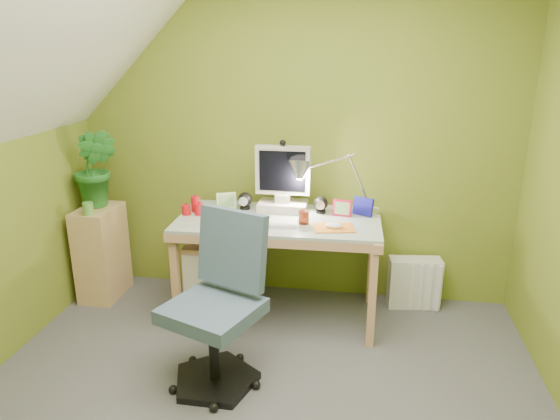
% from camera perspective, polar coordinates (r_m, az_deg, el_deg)
% --- Properties ---
extents(wall_back, '(3.20, 0.01, 2.40)m').
position_cam_1_polar(wall_back, '(3.76, 1.50, 7.91)').
color(wall_back, olive).
rests_on(wall_back, floor).
extents(slope_ceiling, '(1.10, 3.20, 1.10)m').
position_cam_1_polar(slope_ceiling, '(2.55, -27.90, 15.78)').
color(slope_ceiling, white).
rests_on(slope_ceiling, wall_left).
extents(desk, '(1.38, 0.72, 0.73)m').
position_cam_1_polar(desk, '(3.61, -0.14, -6.40)').
color(desk, tan).
rests_on(desk, floor).
extents(monitor, '(0.39, 0.23, 0.53)m').
position_cam_1_polar(monitor, '(3.57, 0.33, 4.02)').
color(monitor, '#BCB3A9').
rests_on(monitor, desk).
extents(speaker_left, '(0.12, 0.12, 0.12)m').
position_cam_1_polar(speaker_left, '(3.66, -3.91, 1.03)').
color(speaker_left, black).
rests_on(speaker_left, desk).
extents(speaker_right, '(0.10, 0.10, 0.12)m').
position_cam_1_polar(speaker_right, '(3.58, 4.55, 0.60)').
color(speaker_right, black).
rests_on(speaker_right, desk).
extents(keyboard, '(0.46, 0.19, 0.02)m').
position_cam_1_polar(keyboard, '(3.36, -1.89, -1.42)').
color(keyboard, silver).
rests_on(keyboard, desk).
extents(mousepad, '(0.29, 0.23, 0.01)m').
position_cam_1_polar(mousepad, '(3.31, 5.97, -1.98)').
color(mousepad, orange).
rests_on(mousepad, desk).
extents(mouse, '(0.12, 0.09, 0.04)m').
position_cam_1_polar(mouse, '(3.30, 5.98, -1.72)').
color(mouse, white).
rests_on(mouse, mousepad).
extents(amber_tumbler, '(0.08, 0.08, 0.09)m').
position_cam_1_polar(amber_tumbler, '(3.36, 2.66, -0.79)').
color(amber_tumbler, maroon).
rests_on(amber_tumbler, desk).
extents(candle_cluster, '(0.17, 0.16, 0.11)m').
position_cam_1_polar(candle_cluster, '(3.61, -9.55, 0.48)').
color(candle_cluster, red).
rests_on(candle_cluster, desk).
extents(photo_frame_red, '(0.13, 0.04, 0.11)m').
position_cam_1_polar(photo_frame_red, '(3.53, 6.91, 0.23)').
color(photo_frame_red, '#AF1231').
rests_on(photo_frame_red, desk).
extents(photo_frame_blue, '(0.14, 0.09, 0.12)m').
position_cam_1_polar(photo_frame_blue, '(3.57, 9.19, 0.40)').
color(photo_frame_blue, navy).
rests_on(photo_frame_blue, desk).
extents(photo_frame_green, '(0.14, 0.07, 0.12)m').
position_cam_1_polar(photo_frame_green, '(3.67, -5.96, 1.01)').
color(photo_frame_green, '#A8C386').
rests_on(photo_frame_green, desk).
extents(desk_lamp, '(0.59, 0.28, 0.62)m').
position_cam_1_polar(desk_lamp, '(3.52, 7.60, 4.46)').
color(desk_lamp, silver).
rests_on(desk_lamp, desk).
extents(side_ledge, '(0.26, 0.40, 0.70)m').
position_cam_1_polar(side_ledge, '(4.12, -19.13, -4.47)').
color(side_ledge, tan).
rests_on(side_ledge, floor).
extents(potted_plant, '(0.33, 0.26, 0.58)m').
position_cam_1_polar(potted_plant, '(3.98, -19.75, 4.40)').
color(potted_plant, '#236A23').
rests_on(potted_plant, side_ledge).
extents(green_cup, '(0.08, 0.08, 0.09)m').
position_cam_1_polar(green_cup, '(3.86, -20.50, 0.14)').
color(green_cup, '#5EA042').
rests_on(green_cup, side_ledge).
extents(task_chair, '(0.69, 0.69, 0.96)m').
position_cam_1_polar(task_chair, '(2.89, -7.54, -10.76)').
color(task_chair, '#3F5468').
rests_on(task_chair, floor).
extents(radiator, '(0.39, 0.19, 0.37)m').
position_cam_1_polar(radiator, '(3.93, 14.64, -7.79)').
color(radiator, silver).
rests_on(radiator, floor).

